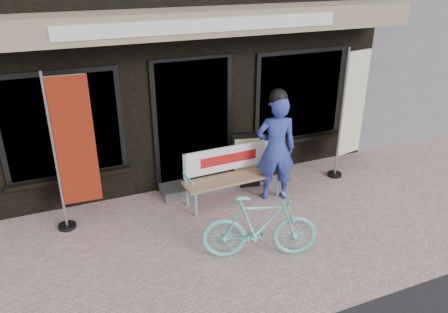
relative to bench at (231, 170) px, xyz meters
name	(u,v)px	position (x,y,z in m)	size (l,w,h in m)	color
ground	(243,247)	(-0.38, -1.27, -0.51)	(70.00, 70.00, 0.00)	#C39895
bench	(231,170)	(0.00, 0.00, 0.00)	(1.63, 0.48, 0.87)	#67CAC7
person	(276,147)	(0.65, -0.23, 0.38)	(0.72, 0.58, 1.82)	#2B3B96
bicycle	(260,227)	(-0.27, -1.53, -0.06)	(0.42, 1.50, 0.90)	#67CAC7
nobori_red	(73,151)	(-2.31, 0.12, 0.67)	(0.67, 0.26, 2.30)	gray
nobori_cream	(351,111)	(2.27, 0.06, 0.67)	(0.68, 0.29, 2.29)	gray
menu_stand	(246,160)	(0.39, 0.27, -0.01)	(0.50, 0.21, 0.98)	black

